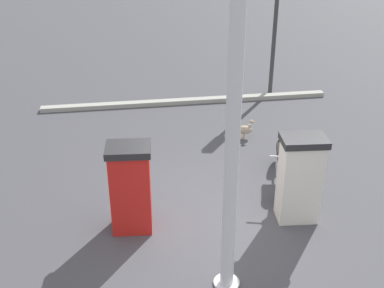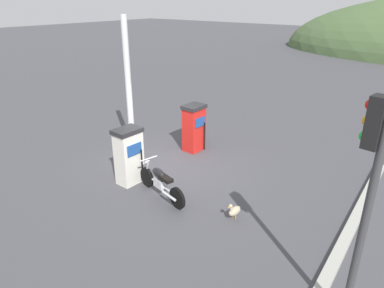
{
  "view_description": "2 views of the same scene",
  "coord_description": "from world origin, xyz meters",
  "px_view_note": "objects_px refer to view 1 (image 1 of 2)",
  "views": [
    {
      "loc": [
        -7.36,
        1.15,
        5.32
      ],
      "look_at": [
        1.35,
        0.28,
        0.83
      ],
      "focal_mm": 45.67,
      "sensor_mm": 36.0,
      "label": 1
    },
    {
      "loc": [
        6.8,
        -7.41,
        4.98
      ],
      "look_at": [
        0.55,
        0.46,
        0.75
      ],
      "focal_mm": 32.69,
      "sensor_mm": 36.0,
      "label": 2
    }
  ],
  "objects_px": {
    "motorcycle_near_pump": "(281,164)",
    "wandering_duck": "(245,129)",
    "fuel_pump_far": "(131,188)",
    "canopy_support_pole": "(232,159)",
    "roadside_traffic_light": "(277,4)",
    "fuel_pump_near": "(300,178)"
  },
  "relations": [
    {
      "from": "wandering_duck",
      "to": "roadside_traffic_light",
      "type": "xyz_separation_m",
      "value": [
        2.9,
        -1.37,
        2.38
      ]
    },
    {
      "from": "motorcycle_near_pump",
      "to": "roadside_traffic_light",
      "type": "height_order",
      "value": "roadside_traffic_light"
    },
    {
      "from": "fuel_pump_far",
      "to": "motorcycle_near_pump",
      "type": "relative_size",
      "value": 0.83
    },
    {
      "from": "wandering_duck",
      "to": "canopy_support_pole",
      "type": "xyz_separation_m",
      "value": [
        -4.93,
        1.25,
        1.95
      ]
    },
    {
      "from": "motorcycle_near_pump",
      "to": "fuel_pump_near",
      "type": "bearing_deg",
      "value": 178.53
    },
    {
      "from": "wandering_duck",
      "to": "motorcycle_near_pump",
      "type": "bearing_deg",
      "value": -171.16
    },
    {
      "from": "fuel_pump_far",
      "to": "wandering_duck",
      "type": "relative_size",
      "value": 3.4
    },
    {
      "from": "roadside_traffic_light",
      "to": "motorcycle_near_pump",
      "type": "bearing_deg",
      "value": 168.3
    },
    {
      "from": "motorcycle_near_pump",
      "to": "canopy_support_pole",
      "type": "xyz_separation_m",
      "value": [
        -2.81,
        1.58,
        1.74
      ]
    },
    {
      "from": "fuel_pump_near",
      "to": "motorcycle_near_pump",
      "type": "height_order",
      "value": "fuel_pump_near"
    },
    {
      "from": "motorcycle_near_pump",
      "to": "wandering_duck",
      "type": "xyz_separation_m",
      "value": [
        2.12,
        0.33,
        -0.2
      ]
    },
    {
      "from": "motorcycle_near_pump",
      "to": "fuel_pump_far",
      "type": "bearing_deg",
      "value": 112.16
    },
    {
      "from": "motorcycle_near_pump",
      "to": "wandering_duck",
      "type": "relative_size",
      "value": 4.11
    },
    {
      "from": "canopy_support_pole",
      "to": "roadside_traffic_light",
      "type": "bearing_deg",
      "value": -18.48
    },
    {
      "from": "motorcycle_near_pump",
      "to": "canopy_support_pole",
      "type": "bearing_deg",
      "value": 150.7
    },
    {
      "from": "roadside_traffic_light",
      "to": "wandering_duck",
      "type": "bearing_deg",
      "value": 154.75
    },
    {
      "from": "wandering_duck",
      "to": "roadside_traffic_light",
      "type": "distance_m",
      "value": 4.0
    },
    {
      "from": "wandering_duck",
      "to": "canopy_support_pole",
      "type": "height_order",
      "value": "canopy_support_pole"
    },
    {
      "from": "fuel_pump_far",
      "to": "canopy_support_pole",
      "type": "bearing_deg",
      "value": -137.91
    },
    {
      "from": "roadside_traffic_light",
      "to": "canopy_support_pole",
      "type": "bearing_deg",
      "value": 161.52
    },
    {
      "from": "fuel_pump_near",
      "to": "canopy_support_pole",
      "type": "relative_size",
      "value": 0.37
    },
    {
      "from": "motorcycle_near_pump",
      "to": "wandering_duck",
      "type": "distance_m",
      "value": 2.15
    }
  ]
}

